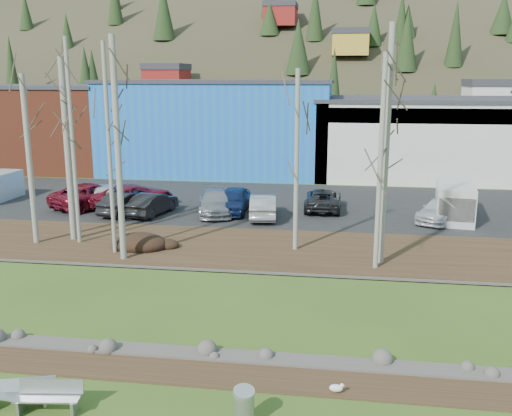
% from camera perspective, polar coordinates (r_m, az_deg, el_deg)
% --- Properties ---
extents(ground, '(200.00, 200.00, 0.00)m').
position_cam_1_polar(ground, '(16.33, -11.04, -19.09)').
color(ground, '#38501C').
rests_on(ground, ground).
extents(dirt_strip, '(80.00, 1.80, 0.03)m').
position_cam_1_polar(dirt_strip, '(18.04, -8.78, -15.62)').
color(dirt_strip, '#382616').
rests_on(dirt_strip, ground).
extents(near_bank_rocks, '(80.00, 0.80, 0.50)m').
position_cam_1_polar(near_bank_rocks, '(18.89, -7.88, -14.25)').
color(near_bank_rocks, '#47423D').
rests_on(near_bank_rocks, ground).
extents(river, '(80.00, 8.00, 0.90)m').
position_cam_1_polar(river, '(22.48, -4.96, -9.55)').
color(river, black).
rests_on(river, ground).
extents(far_bank_rocks, '(80.00, 0.80, 0.46)m').
position_cam_1_polar(far_bank_rocks, '(26.22, -2.91, -6.16)').
color(far_bank_rocks, '#47423D').
rests_on(far_bank_rocks, ground).
extents(far_bank, '(80.00, 7.00, 0.15)m').
position_cam_1_polar(far_bank, '(29.19, -1.70, -3.98)').
color(far_bank, '#382616').
rests_on(far_bank, ground).
extents(parking_lot, '(80.00, 14.00, 0.14)m').
position_cam_1_polar(parking_lot, '(39.23, 0.95, 0.46)').
color(parking_lot, black).
rests_on(parking_lot, ground).
extents(building_brick, '(16.32, 12.24, 7.80)m').
position_cam_1_polar(building_brick, '(59.65, -20.89, 7.68)').
color(building_brick, brown).
rests_on(building_brick, ground).
extents(building_blue, '(20.40, 12.24, 8.30)m').
position_cam_1_polar(building_blue, '(53.29, -3.55, 8.22)').
color(building_blue, '#2171BD').
rests_on(building_blue, ground).
extents(building_white, '(18.36, 12.24, 6.80)m').
position_cam_1_polar(building_white, '(52.71, 16.14, 6.87)').
color(building_white, beige).
rests_on(building_white, ground).
extents(hillside, '(160.00, 72.00, 35.00)m').
position_cam_1_polar(hillside, '(97.51, 5.68, 18.22)').
color(hillside, '#312D1C').
rests_on(hillside, ground).
extents(bench_intact, '(1.75, 0.72, 0.85)m').
position_cam_1_polar(bench_intact, '(16.63, -20.00, -17.34)').
color(bench_intact, '#9DA0A2').
rests_on(bench_intact, ground).
extents(bench_damaged, '(1.66, 0.95, 0.71)m').
position_cam_1_polar(bench_damaged, '(17.23, -22.40, -16.69)').
color(bench_damaged, '#9DA0A2').
rests_on(bench_damaged, ground).
extents(litter_bin, '(0.69, 0.69, 0.91)m').
position_cam_1_polar(litter_bin, '(15.22, -1.20, -19.42)').
color(litter_bin, '#9DA0A2').
rests_on(litter_bin, ground).
extents(seagull, '(0.46, 0.21, 0.33)m').
position_cam_1_polar(seagull, '(16.74, 8.06, -17.38)').
color(seagull, gold).
rests_on(seagull, ground).
extents(dirt_mound, '(2.85, 2.01, 0.56)m').
position_cam_1_polar(dirt_mound, '(29.40, -11.58, -3.40)').
color(dirt_mound, black).
rests_on(dirt_mound, far_bank).
extents(birch_0, '(0.28, 0.28, 8.61)m').
position_cam_1_polar(birch_0, '(31.10, -21.73, 4.43)').
color(birch_0, '#A4A293').
rests_on(birch_0, far_bank).
extents(birch_1, '(0.20, 0.20, 10.36)m').
position_cam_1_polar(birch_1, '(30.28, -17.86, 6.19)').
color(birch_1, '#A4A293').
rests_on(birch_1, far_bank).
extents(birch_2, '(0.32, 0.32, 9.42)m').
position_cam_1_polar(birch_2, '(31.08, -18.33, 5.45)').
color(birch_2, '#A4A293').
rests_on(birch_2, far_bank).
extents(birch_3, '(0.20, 0.20, 10.06)m').
position_cam_1_polar(birch_3, '(28.06, -14.47, 5.59)').
color(birch_3, '#A4A293').
rests_on(birch_3, far_bank).
extents(birch_4, '(0.29, 0.29, 10.28)m').
position_cam_1_polar(birch_4, '(26.86, -13.64, 5.56)').
color(birch_4, '#A4A293').
rests_on(birch_4, far_bank).
extents(birch_5, '(0.23, 0.23, 8.84)m').
position_cam_1_polar(birch_5, '(27.78, 4.07, 4.63)').
color(birch_5, '#A4A293').
rests_on(birch_5, far_bank).
extents(birch_6, '(0.22, 0.22, 9.47)m').
position_cam_1_polar(birch_6, '(25.46, 12.33, 4.31)').
color(birch_6, '#A4A293').
rests_on(birch_6, far_bank).
extents(birch_7, '(0.28, 0.28, 10.72)m').
position_cam_1_polar(birch_7, '(26.16, 12.90, 5.90)').
color(birch_7, '#A4A293').
rests_on(birch_7, far_bank).
extents(car_0, '(3.03, 4.88, 1.55)m').
position_cam_1_polar(car_0, '(39.47, -14.67, 1.36)').
color(car_0, silver).
rests_on(car_0, parking_lot).
extents(car_1, '(2.28, 4.44, 1.39)m').
position_cam_1_polar(car_1, '(36.22, -10.31, 0.43)').
color(car_1, black).
rests_on(car_1, parking_lot).
extents(car_2, '(5.01, 6.28, 1.59)m').
position_cam_1_polar(car_2, '(38.28, -12.15, 1.17)').
color(car_2, maroon).
rests_on(car_2, parking_lot).
extents(car_3, '(3.07, 5.31, 1.45)m').
position_cam_1_polar(car_3, '(36.01, -4.09, 0.58)').
color(car_3, gray).
rests_on(car_3, parking_lot).
extents(car_4, '(1.90, 4.63, 1.57)m').
position_cam_1_polar(car_4, '(36.23, -2.24, 0.78)').
color(car_4, navy).
rests_on(car_4, parking_lot).
extents(car_5, '(2.07, 4.61, 1.47)m').
position_cam_1_polar(car_5, '(34.82, 0.71, 0.20)').
color(car_5, '#A7A7A9').
rests_on(car_5, parking_lot).
extents(car_6, '(2.26, 4.87, 1.35)m').
position_cam_1_polar(car_6, '(37.28, 6.73, 0.87)').
color(car_6, '#272729').
rests_on(car_6, parking_lot).
extents(car_7, '(3.73, 4.86, 1.31)m').
position_cam_1_polar(car_7, '(35.83, 17.96, -0.21)').
color(car_7, silver).
rests_on(car_7, parking_lot).
extents(car_8, '(5.01, 6.28, 1.59)m').
position_cam_1_polar(car_8, '(39.36, -16.02, 1.28)').
color(car_8, maroon).
rests_on(car_8, parking_lot).
extents(car_9, '(2.28, 4.44, 1.39)m').
position_cam_1_polar(car_9, '(36.83, -12.97, 0.51)').
color(car_9, black).
rests_on(car_9, parking_lot).
extents(van_white, '(2.75, 5.26, 2.20)m').
position_cam_1_polar(van_white, '(36.34, 19.26, 0.60)').
color(van_white, white).
rests_on(van_white, parking_lot).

